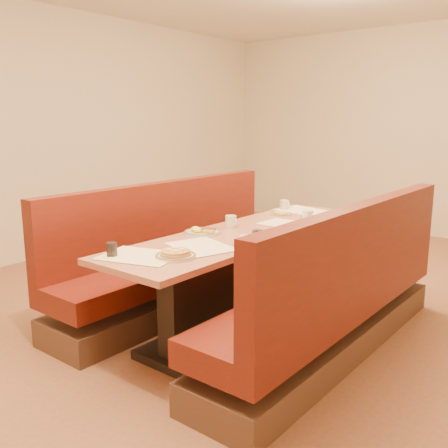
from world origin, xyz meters
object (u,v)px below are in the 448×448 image
Objects in this scene: coffee_mug_d at (284,205)px; booth_left at (178,264)px; diner_table at (248,279)px; soda_tumbler_mid at (257,237)px; booth_right at (336,302)px; coffee_mug_a at (246,241)px; coffee_mug_b at (231,221)px; eggs_plate at (202,232)px; coffee_mug_c at (308,216)px; soda_tumbler_near at (112,250)px; pancake_plate at (176,255)px.

booth_left is at bearing -101.54° from coffee_mug_d.
soda_tumbler_mid reaches higher than diner_table.
coffee_mug_a is at bearing -137.50° from booth_right.
booth_left is 20.99× the size of coffee_mug_b.
booth_right is 20.99× the size of coffee_mug_b.
booth_left is at bearing 161.12° from coffee_mug_a.
diner_table is at bearing 54.68° from eggs_plate.
soda_tumbler_mid is (0.56, -1.23, 0.00)m from coffee_mug_d.
coffee_mug_c is at bearing 95.95° from soda_tumbler_mid.
eggs_plate is at bearing -28.56° from booth_left.
coffee_mug_d is (-0.07, 1.24, 0.03)m from eggs_plate.
diner_table is at bearing 0.00° from booth_left.
booth_right is at bearing 31.91° from soda_tumbler_mid.
soda_tumbler_near is 0.94× the size of soda_tumbler_mid.
diner_table is 26.34× the size of soda_tumbler_mid.
diner_table is 27.91× the size of soda_tumbler_near.
booth_right is at bearing 48.77° from soda_tumbler_near.
coffee_mug_d is at bearing 91.46° from soda_tumbler_near.
soda_tumbler_mid reaches higher than soda_tumbler_near.
coffee_mug_d is 2.04m from soda_tumbler_near.
booth_left is 10.12× the size of pancake_plate.
soda_tumbler_near is at bearing -76.90° from coffee_mug_b.
eggs_plate is (0.53, -0.29, 0.40)m from booth_left.
booth_right is 0.69m from soda_tumbler_mid.
eggs_plate is (-0.94, -0.29, 0.40)m from booth_right.
soda_tumbler_mid is (-0.45, -0.28, 0.44)m from booth_right.
eggs_plate is 0.93m from coffee_mug_c.
coffee_mug_b is 1.12m from soda_tumbler_near.
soda_tumbler_near is (0.51, -1.09, 0.43)m from booth_left.
booth_right reaches higher than coffee_mug_b.
pancake_plate is 1.86m from coffee_mug_d.
soda_tumbler_near reaches higher than eggs_plate.
coffee_mug_c reaches higher than soda_tumbler_near.
soda_tumbler_near is at bearing -65.06° from booth_left.
pancake_plate and eggs_plate have the same top height.
diner_table is at bearing -94.87° from coffee_mug_c.
coffee_mug_c is at bearing 98.52° from coffee_mug_a.
coffee_mug_b reaches higher than diner_table.
booth_right is at bearing 0.00° from diner_table.
booth_right is at bearing -31.41° from coffee_mug_c.
pancake_plate is 0.50m from coffee_mug_a.
coffee_mug_b is at bearing 2.39° from booth_left.
pancake_plate is 2.76× the size of soda_tumbler_near.
soda_tumbler_mid is at bearing -69.71° from coffee_mug_c.
coffee_mug_b is 1.33× the size of soda_tumbler_near.
booth_right is at bearing 14.00° from coffee_mug_b.
booth_left is 19.71× the size of coffee_mug_c.
booth_right is 1.52m from soda_tumbler_near.
coffee_mug_a is (-0.45, -0.41, 0.43)m from booth_right.
coffee_mug_b reaches higher than pancake_plate.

